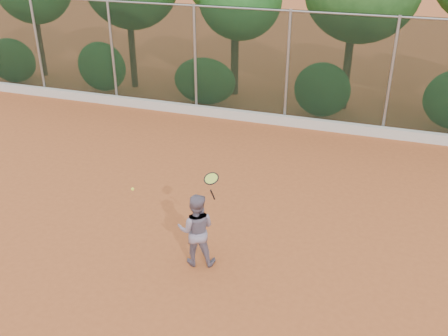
% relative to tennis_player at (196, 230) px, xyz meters
% --- Properties ---
extents(ground, '(80.00, 80.00, 0.00)m').
position_rel_tennis_player_xyz_m(ground, '(0.01, 0.57, -0.73)').
color(ground, '#A35126').
rests_on(ground, ground).
extents(concrete_curb, '(24.00, 0.20, 0.30)m').
position_rel_tennis_player_xyz_m(concrete_curb, '(0.01, 7.39, -0.58)').
color(concrete_curb, beige).
rests_on(concrete_curb, ground).
extents(tennis_player, '(0.82, 0.71, 1.45)m').
position_rel_tennis_player_xyz_m(tennis_player, '(0.00, 0.00, 0.00)').
color(tennis_player, slate).
rests_on(tennis_player, ground).
extents(chainlink_fence, '(24.09, 0.09, 3.50)m').
position_rel_tennis_player_xyz_m(chainlink_fence, '(0.01, 7.57, 1.13)').
color(chainlink_fence, black).
rests_on(chainlink_fence, ground).
extents(tennis_racket, '(0.31, 0.30, 0.55)m').
position_rel_tennis_player_xyz_m(tennis_racket, '(0.33, -0.07, 1.12)').
color(tennis_racket, black).
rests_on(tennis_racket, ground).
extents(tennis_ball_in_flight, '(0.06, 0.06, 0.06)m').
position_rel_tennis_player_xyz_m(tennis_ball_in_flight, '(-1.31, 0.10, 0.57)').
color(tennis_ball_in_flight, '#EBF136').
rests_on(tennis_ball_in_flight, ground).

